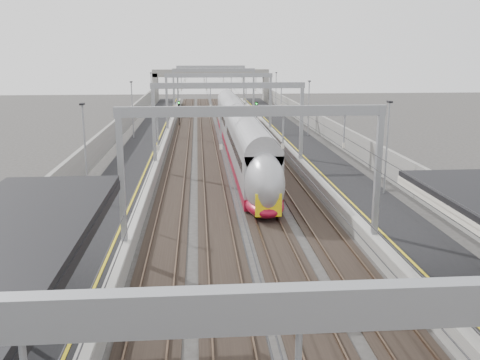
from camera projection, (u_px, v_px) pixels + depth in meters
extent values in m
cube|color=black|center=(139.00, 160.00, 48.65)|extent=(4.00, 120.00, 1.00)
cube|color=black|center=(312.00, 157.00, 49.87)|extent=(4.00, 120.00, 1.00)
cube|color=black|center=(178.00, 164.00, 49.02)|extent=(2.40, 140.00, 0.08)
cube|color=brown|center=(170.00, 164.00, 48.95)|extent=(0.07, 140.00, 0.14)
cube|color=brown|center=(186.00, 163.00, 49.06)|extent=(0.07, 140.00, 0.14)
cube|color=black|center=(211.00, 164.00, 49.25)|extent=(2.40, 140.00, 0.08)
cube|color=brown|center=(203.00, 163.00, 49.18)|extent=(0.07, 140.00, 0.14)
cube|color=brown|center=(218.00, 163.00, 49.29)|extent=(0.07, 140.00, 0.14)
cube|color=black|center=(243.00, 163.00, 49.48)|extent=(2.40, 140.00, 0.08)
cube|color=brown|center=(235.00, 163.00, 49.40)|extent=(0.07, 140.00, 0.14)
cube|color=brown|center=(251.00, 162.00, 49.51)|extent=(0.07, 140.00, 0.14)
cube|color=black|center=(275.00, 163.00, 49.71)|extent=(2.40, 140.00, 0.08)
cube|color=brown|center=(267.00, 162.00, 49.63)|extent=(0.07, 140.00, 0.14)
cube|color=brown|center=(283.00, 162.00, 49.74)|extent=(0.07, 140.00, 0.14)
cube|color=gray|center=(432.00, 303.00, 5.98)|extent=(13.00, 0.25, 0.50)
cube|color=gray|center=(121.00, 176.00, 25.59)|extent=(0.28, 0.28, 6.60)
cube|color=gray|center=(378.00, 171.00, 26.56)|extent=(0.28, 0.28, 6.60)
cube|color=gray|center=(252.00, 111.00, 25.36)|extent=(13.00, 0.25, 0.50)
cube|color=gray|center=(154.00, 123.00, 44.98)|extent=(0.28, 0.28, 6.60)
cube|color=gray|center=(301.00, 121.00, 45.94)|extent=(0.28, 0.28, 6.60)
cube|color=gray|center=(228.00, 86.00, 44.75)|extent=(13.00, 0.25, 0.50)
cube|color=gray|center=(167.00, 101.00, 64.37)|extent=(0.28, 0.28, 6.60)
cube|color=gray|center=(270.00, 101.00, 65.33)|extent=(0.28, 0.28, 6.60)
cube|color=gray|center=(219.00, 75.00, 64.14)|extent=(13.00, 0.25, 0.50)
cube|color=gray|center=(174.00, 90.00, 83.76)|extent=(0.28, 0.28, 6.60)
cube|color=gray|center=(254.00, 89.00, 84.72)|extent=(0.28, 0.28, 6.60)
cube|color=gray|center=(214.00, 70.00, 83.53)|extent=(13.00, 0.25, 0.50)
cube|color=gray|center=(178.00, 83.00, 101.21)|extent=(0.28, 0.28, 6.60)
cube|color=gray|center=(244.00, 83.00, 102.17)|extent=(0.28, 0.28, 6.60)
cube|color=gray|center=(211.00, 67.00, 100.98)|extent=(13.00, 0.25, 0.50)
cylinder|color=#262628|center=(178.00, 100.00, 52.60)|extent=(0.03, 140.00, 0.03)
cylinder|color=#262628|center=(209.00, 100.00, 52.82)|extent=(0.03, 140.00, 0.03)
cylinder|color=#262628|center=(239.00, 99.00, 53.05)|extent=(0.03, 140.00, 0.03)
cylinder|color=#262628|center=(269.00, 99.00, 53.28)|extent=(0.03, 140.00, 0.03)
cube|color=gray|center=(211.00, 73.00, 101.24)|extent=(22.00, 2.20, 1.40)
cube|color=gray|center=(156.00, 90.00, 101.17)|extent=(1.00, 2.20, 6.20)
cube|color=gray|center=(266.00, 89.00, 102.77)|extent=(1.00, 2.20, 6.20)
cube|color=gray|center=(103.00, 149.00, 48.15)|extent=(0.30, 120.00, 3.20)
cube|color=gray|center=(346.00, 145.00, 49.86)|extent=(0.30, 120.00, 3.20)
cube|color=maroon|center=(248.00, 170.00, 44.37)|extent=(2.52, 21.47, 0.75)
cube|color=#A2A2A8|center=(248.00, 149.00, 43.96)|extent=(2.52, 21.47, 2.80)
cube|color=black|center=(258.00, 197.00, 37.16)|extent=(1.87, 2.24, 0.47)
cube|color=maroon|center=(232.00, 132.00, 65.54)|extent=(2.52, 21.47, 0.75)
cube|color=#A2A2A8|center=(232.00, 117.00, 65.13)|extent=(2.52, 21.47, 2.80)
cube|color=black|center=(236.00, 144.00, 58.33)|extent=(1.87, 2.24, 0.47)
ellipsoid|color=#A2A2A8|center=(264.00, 184.00, 33.44)|extent=(2.52, 4.85, 3.92)
cube|color=yellow|center=(268.00, 205.00, 31.69)|extent=(1.59, 0.12, 1.40)
cube|color=black|center=(268.00, 181.00, 31.77)|extent=(1.49, 0.54, 0.88)
cylinder|color=black|center=(179.00, 115.00, 74.31)|extent=(0.12, 0.12, 3.00)
cube|color=black|center=(179.00, 104.00, 73.94)|extent=(0.32, 0.22, 0.75)
sphere|color=#0CE526|center=(179.00, 103.00, 73.78)|extent=(0.16, 0.16, 0.16)
cylinder|color=black|center=(244.00, 122.00, 67.34)|extent=(0.12, 0.12, 3.00)
cube|color=black|center=(244.00, 109.00, 66.97)|extent=(0.32, 0.22, 0.75)
sphere|color=#0CE526|center=(244.00, 108.00, 66.81)|extent=(0.16, 0.16, 0.16)
cylinder|color=black|center=(256.00, 116.00, 73.15)|extent=(0.12, 0.12, 3.00)
cube|color=black|center=(256.00, 105.00, 72.78)|extent=(0.32, 0.22, 0.75)
sphere|color=#0CE526|center=(257.00, 104.00, 72.62)|extent=(0.16, 0.16, 0.16)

